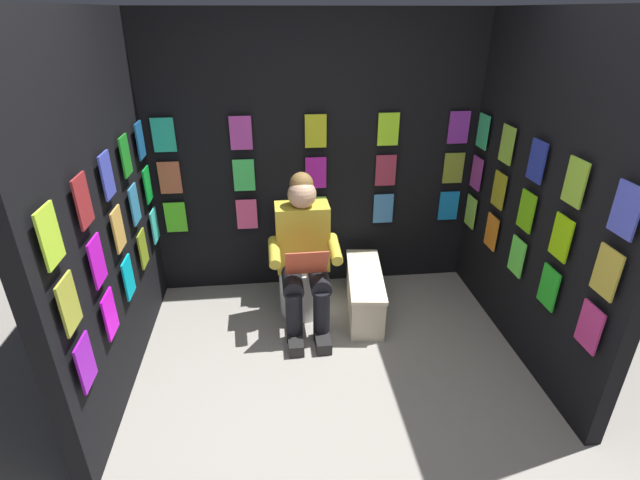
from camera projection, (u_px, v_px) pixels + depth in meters
ground_plane at (353, 468)px, 2.53m from camera, size 30.00×30.00×0.00m
display_wall_back at (315, 159)px, 3.85m from camera, size 2.77×0.14×2.26m
display_wall_left at (541, 198)px, 3.06m from camera, size 0.14×1.98×2.26m
display_wall_right at (101, 216)px, 2.79m from camera, size 0.14×1.98×2.26m
toilet at (302, 271)px, 3.81m from camera, size 0.41×0.56×0.77m
person_reading at (304, 254)px, 3.48m from camera, size 0.53×0.68×1.19m
comic_longbox_near at (365, 293)px, 3.77m from camera, size 0.36×0.85×0.36m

